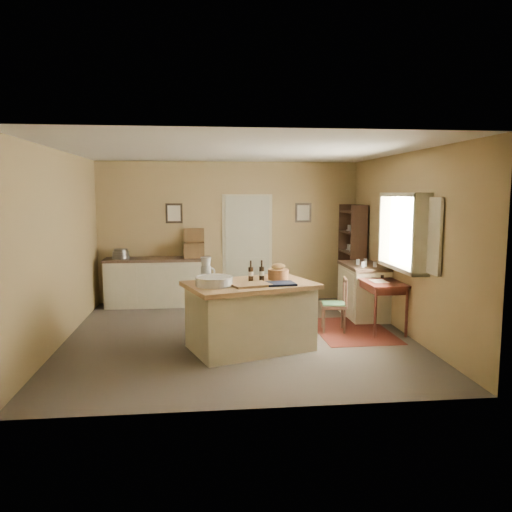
{
  "coord_description": "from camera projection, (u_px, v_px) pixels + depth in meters",
  "views": [
    {
      "loc": [
        -0.52,
        -7.14,
        2.11
      ],
      "look_at": [
        0.29,
        0.35,
        1.15
      ],
      "focal_mm": 35.0,
      "sensor_mm": 36.0,
      "label": 1
    }
  ],
  "objects": [
    {
      "name": "shelving_unit",
      "position": [
        354.0,
        255.0,
        9.47
      ],
      "size": [
        0.32,
        0.85,
        1.89
      ],
      "color": "#301D15",
      "rests_on": "ground"
    },
    {
      "name": "rug",
      "position": [
        352.0,
        330.0,
        7.66
      ],
      "size": [
        1.12,
        1.61,
        0.01
      ],
      "primitive_type": "cube",
      "rotation": [
        0.0,
        0.0,
        0.01
      ],
      "color": "#551910",
      "rests_on": "ground"
    },
    {
      "name": "ceiling",
      "position": [
        238.0,
        150.0,
        7.02
      ],
      "size": [
        5.0,
        5.0,
        0.0
      ],
      "primitive_type": "plane",
      "color": "silver",
      "rests_on": "wall_back"
    },
    {
      "name": "desk_chair",
      "position": [
        333.0,
        305.0,
        7.6
      ],
      "size": [
        0.43,
        0.43,
        0.8
      ],
      "primitive_type": null,
      "rotation": [
        0.0,
        0.0,
        -0.17
      ],
      "color": "#301D15",
      "rests_on": "ground"
    },
    {
      "name": "writing_desk",
      "position": [
        382.0,
        287.0,
        7.63
      ],
      "size": [
        0.55,
        0.9,
        0.82
      ],
      "color": "#3A1610",
      "rests_on": "ground"
    },
    {
      "name": "right_cabinet",
      "position": [
        363.0,
        290.0,
        8.5
      ],
      "size": [
        0.62,
        1.12,
        0.99
      ],
      "color": "beige",
      "rests_on": "ground"
    },
    {
      "name": "wall_left",
      "position": [
        59.0,
        248.0,
        6.93
      ],
      "size": [
        0.1,
        5.0,
        2.7
      ],
      "primitive_type": "cube",
      "color": "olive",
      "rests_on": "ground"
    },
    {
      "name": "work_island",
      "position": [
        250.0,
        314.0,
        6.73
      ],
      "size": [
        1.91,
        1.55,
        1.2
      ],
      "rotation": [
        0.0,
        0.0,
        0.33
      ],
      "color": "beige",
      "rests_on": "ground"
    },
    {
      "name": "window",
      "position": [
        406.0,
        231.0,
        7.23
      ],
      "size": [
        0.25,
        1.99,
        1.12
      ],
      "color": "beige",
      "rests_on": "ground"
    },
    {
      "name": "wall_right",
      "position": [
        405.0,
        244.0,
        7.46
      ],
      "size": [
        0.1,
        5.0,
        2.7
      ],
      "primitive_type": "cube",
      "color": "olive",
      "rests_on": "ground"
    },
    {
      "name": "wall_front",
      "position": [
        258.0,
        273.0,
        4.73
      ],
      "size": [
        5.0,
        0.1,
        2.7
      ],
      "primitive_type": "cube",
      "color": "olive",
      "rests_on": "ground"
    },
    {
      "name": "sideboard",
      "position": [
        159.0,
        280.0,
        9.33
      ],
      "size": [
        1.96,
        0.56,
        1.18
      ],
      "color": "beige",
      "rests_on": "ground"
    },
    {
      "name": "wall_back",
      "position": [
        229.0,
        232.0,
        9.66
      ],
      "size": [
        5.0,
        0.1,
        2.7
      ],
      "primitive_type": "cube",
      "color": "olive",
      "rests_on": "ground"
    },
    {
      "name": "ground",
      "position": [
        239.0,
        336.0,
        7.36
      ],
      "size": [
        5.0,
        5.0,
        0.0
      ],
      "primitive_type": "plane",
      "color": "brown",
      "rests_on": "ground"
    },
    {
      "name": "door",
      "position": [
        247.0,
        247.0,
        9.7
      ],
      "size": [
        0.97,
        0.06,
        2.11
      ],
      "primitive_type": "cube",
      "color": "#AEAD91",
      "rests_on": "ground"
    },
    {
      "name": "framed_prints",
      "position": [
        240.0,
        213.0,
        9.61
      ],
      "size": [
        2.82,
        0.02,
        0.38
      ],
      "color": "black",
      "rests_on": "ground"
    }
  ]
}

